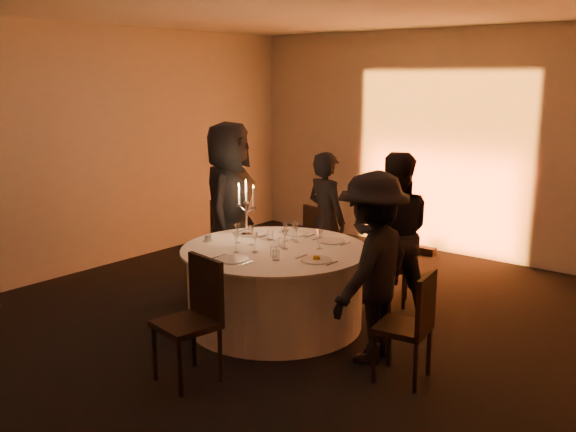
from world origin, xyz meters
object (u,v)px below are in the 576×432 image
Objects in this scene: chair_back_left at (321,239)px; candelabra at (246,216)px; chair_back_right at (390,262)px; guest_back_left at (326,220)px; chair_left at (225,232)px; coffee_cup at (208,238)px; guest_right at (372,267)px; banquet_table at (275,286)px; guest_back_right at (393,234)px; guest_left at (229,206)px; chair_front at (195,312)px; chair_right at (412,321)px.

chair_back_left is 1.26m from candelabra.
guest_back_left reaches higher than chair_back_right.
coffee_cup is (0.80, -1.05, 0.26)m from chair_left.
guest_right is 1.71m from candelabra.
banquet_table is at bearing 124.10° from chair_back_left.
chair_back_left is 1.63m from coffee_cup.
guest_back_right reaches higher than candelabra.
chair_back_left is 0.48× the size of guest_left.
banquet_table is at bearing -151.40° from chair_left.
chair_left is 2.73m from chair_front.
chair_left is 2.11m from chair_back_right.
chair_back_left is at bearing 107.85° from banquet_table.
chair_back_left is 1.25m from guest_back_right.
chair_right is (1.01, -1.41, 0.03)m from chair_back_right.
chair_left is 1.27m from guest_back_left.
guest_back_left is (-0.56, 2.56, 0.22)m from chair_front.
guest_back_left is at bearing -137.90° from chair_right.
guest_back_left is (-0.32, 1.29, 0.39)m from banquet_table.
chair_right is at bearing -141.21° from chair_left.
coffee_cup is at bearing -89.68° from guest_right.
guest_back_left is at bearing -137.19° from guest_right.
guest_back_right reaches higher than banquet_table.
coffee_cup is at bearing 90.02° from guest_back_left.
guest_left is at bearing 64.87° from chair_back_left.
banquet_table is at bearing 18.99° from guest_back_right.
chair_right is 0.55× the size of guest_right.
coffee_cup is at bearing 22.45° from chair_back_right.
guest_left is at bearing 136.64° from chair_front.
guest_back_right reaches higher than chair_back_left.
chair_back_right is at bearing 63.05° from banquet_table.
chair_front is 0.64× the size of guest_back_left.
coffee_cup is (-0.69, -0.21, 0.42)m from banquet_table.
guest_right is (1.45, -1.36, 0.03)m from guest_back_left.
candelabra is (-0.55, 0.20, 0.59)m from banquet_table.
chair_front is 1.51m from guest_right.
guest_left is at bearing -115.74° from chair_right.
chair_front is 0.52× the size of guest_left.
guest_left is at bearing 120.79° from coffee_cup.
chair_back_right is 2.46m from chair_front.
coffee_cup is (-0.25, -1.58, 0.29)m from chair_back_left.
chair_back_left reaches higher than banquet_table.
guest_left reaches higher than chair_back_right.
guest_left reaches higher than chair_back_left.
banquet_table is 1.98× the size of chair_back_left.
candelabra is (0.14, 0.41, 0.17)m from coffee_cup.
guest_back_right is (1.16, -0.37, 0.32)m from chair_back_left.
guest_left is at bearing 148.77° from candelabra.
chair_right is at bearing -132.47° from guest_left.
guest_back_left is 1.07m from guest_back_right.
chair_front is at bearing 57.09° from chair_back_right.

